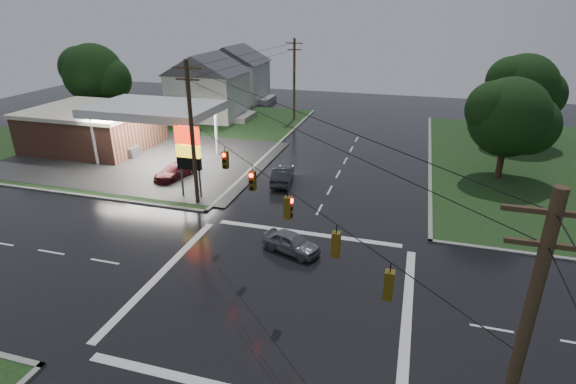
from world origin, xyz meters
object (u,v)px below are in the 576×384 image
(utility_pole_se, at_px, (513,376))
(car_north, at_px, (283,175))
(house_near, at_px, (208,85))
(tree_ne_far, at_px, (524,88))
(house_far, at_px, (235,73))
(utility_pole_n, at_px, (294,79))
(car_pump, at_px, (175,171))
(gas_station, at_px, (102,126))
(car_crossing, at_px, (291,242))
(tree_nw_behind, at_px, (95,74))
(tree_ne_near, at_px, (511,118))
(pylon_sign, at_px, (188,150))
(utility_pole_nw, at_px, (192,133))

(utility_pole_se, bearing_deg, car_north, 118.90)
(house_near, bearing_deg, tree_ne_far, -3.01)
(house_far, bearing_deg, house_near, -85.24)
(utility_pole_n, distance_m, car_pump, 24.88)
(gas_station, bearing_deg, car_crossing, -31.20)
(utility_pole_n, relative_size, car_crossing, 2.73)
(tree_nw_behind, distance_m, car_pump, 26.12)
(tree_ne_near, bearing_deg, car_crossing, -129.47)
(pylon_sign, distance_m, car_north, 8.61)
(car_north, bearing_deg, gas_station, -19.94)
(tree_ne_far, xyz_separation_m, car_crossing, (-17.52, -29.62, -5.52))
(pylon_sign, height_order, house_near, house_near)
(house_far, distance_m, car_crossing, 48.82)
(house_far, bearing_deg, car_crossing, -63.68)
(car_north, relative_size, car_pump, 1.01)
(tree_nw_behind, height_order, tree_ne_near, tree_nw_behind)
(utility_pole_se, relative_size, tree_nw_behind, 1.10)
(pylon_sign, xyz_separation_m, tree_nw_behind, (-23.34, 19.49, 2.17))
(utility_pole_se, bearing_deg, utility_pole_n, 111.80)
(car_north, bearing_deg, car_crossing, 100.58)
(house_near, height_order, car_north, house_near)
(tree_ne_far, bearing_deg, tree_nw_behind, -175.51)
(car_north, xyz_separation_m, car_pump, (-9.62, -1.54, -0.09))
(tree_nw_behind, height_order, car_crossing, tree_nw_behind)
(tree_ne_near, distance_m, tree_ne_far, 12.39)
(house_far, bearing_deg, car_north, -61.50)
(house_far, relative_size, car_crossing, 2.87)
(tree_nw_behind, relative_size, car_pump, 2.22)
(utility_pole_n, bearing_deg, car_north, -77.02)
(house_near, relative_size, tree_ne_far, 1.13)
(car_pump, bearing_deg, car_crossing, -22.16)
(tree_nw_behind, bearing_deg, utility_pole_nw, -40.10)
(utility_pole_se, bearing_deg, car_pump, 134.93)
(pylon_sign, xyz_separation_m, tree_ne_near, (24.64, 11.49, 1.55))
(tree_nw_behind, bearing_deg, house_far, 56.56)
(utility_pole_nw, distance_m, tree_ne_far, 36.20)
(utility_pole_se, bearing_deg, tree_ne_near, 81.62)
(utility_pole_se, distance_m, house_far, 65.55)
(house_near, height_order, tree_ne_near, tree_ne_near)
(tree_ne_near, relative_size, car_pump, 1.99)
(pylon_sign, bearing_deg, house_far, 106.98)
(utility_pole_n, bearing_deg, tree_nw_behind, -161.79)
(gas_station, relative_size, utility_pole_nw, 2.38)
(tree_nw_behind, bearing_deg, tree_ne_near, -9.47)
(house_far, height_order, car_north, house_far)
(house_far, distance_m, tree_nw_behind, 21.65)
(gas_station, height_order, tree_ne_near, tree_ne_near)
(utility_pole_n, distance_m, tree_ne_near, 28.55)
(gas_station, distance_m, house_far, 28.61)
(gas_station, bearing_deg, tree_ne_far, 18.46)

